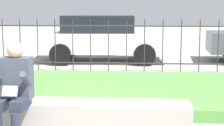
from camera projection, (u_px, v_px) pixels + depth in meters
The scene contains 5 objects.
stone_bench at pixel (90, 121), 4.92m from camera, with size 2.61×0.48×0.48m.
person_seated_reader at pixel (14, 88), 4.64m from camera, with size 0.42×0.73×1.28m.
grass_berm at pixel (87, 90), 7.32m from camera, with size 9.35×3.37×0.19m.
iron_fence at pixel (99, 45), 9.56m from camera, with size 7.35×0.03×1.40m.
car_parked_center at pixel (102, 37), 11.76m from camera, with size 4.07×2.16×1.45m.
Camera 1 is at (1.02, -4.72, 1.71)m, focal length 60.00 mm.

